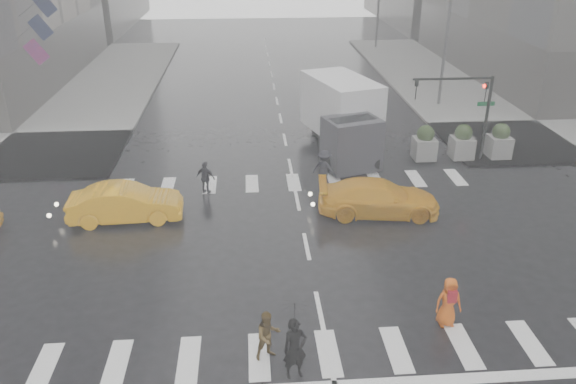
{
  "coord_description": "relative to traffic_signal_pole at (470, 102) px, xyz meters",
  "views": [
    {
      "loc": [
        -2.11,
        -18.52,
        11.13
      ],
      "look_at": [
        -0.57,
        2.0,
        1.39
      ],
      "focal_mm": 35.0,
      "sensor_mm": 36.0,
      "label": 1
    }
  ],
  "objects": [
    {
      "name": "pedestrian_brown",
      "position": [
        -10.74,
        -14.03,
        -2.45
      ],
      "size": [
        0.9,
        0.81,
        1.53
      ],
      "primitive_type": "imported",
      "rotation": [
        0.0,
        0.0,
        0.37
      ],
      "color": "#4C391B",
      "rests_on": "ground"
    },
    {
      "name": "pedestrian_orange",
      "position": [
        -5.2,
        -12.96,
        -2.39
      ],
      "size": [
        0.8,
        0.53,
        1.63
      ],
      "rotation": [
        0.0,
        0.0,
        -0.01
      ],
      "color": "#D3530E",
      "rests_on": "ground"
    },
    {
      "name": "box_truck",
      "position": [
        -6.01,
        1.95,
        -1.19
      ],
      "size": [
        2.68,
        7.13,
        3.79
      ],
      "rotation": [
        0.0,
        0.0,
        0.3
      ],
      "color": "silver",
      "rests_on": "ground"
    },
    {
      "name": "planter_mid",
      "position": [
        -0.01,
        0.19,
        -2.23
      ],
      "size": [
        1.1,
        1.1,
        1.8
      ],
      "color": "slate",
      "rests_on": "ground"
    },
    {
      "name": "taxi_mid",
      "position": [
        -16.28,
        -5.27,
        -2.46
      ],
      "size": [
        4.7,
        1.86,
        1.52
      ],
      "primitive_type": "imported",
      "rotation": [
        0.0,
        0.0,
        1.63
      ],
      "color": "orange",
      "rests_on": "ground"
    },
    {
      "name": "taxi_rear",
      "position": [
        -5.68,
        -5.5,
        -2.47
      ],
      "size": [
        4.7,
        2.51,
        1.48
      ],
      "primitive_type": "imported",
      "rotation": [
        0.0,
        0.0,
        1.47
      ],
      "color": "orange",
      "rests_on": "ground"
    },
    {
      "name": "road_markings",
      "position": [
        -9.01,
        -8.01,
        -3.21
      ],
      "size": [
        18.0,
        48.0,
        0.01
      ],
      "primitive_type": null,
      "color": "silver",
      "rests_on": "ground"
    },
    {
      "name": "pedestrian_far_b",
      "position": [
        -7.62,
        -2.58,
        -2.31
      ],
      "size": [
        1.34,
        1.18,
        1.82
      ],
      "primitive_type": "imported",
      "rotation": [
        0.0,
        0.0,
        2.56
      ],
      "color": "black",
      "rests_on": "ground"
    },
    {
      "name": "ground",
      "position": [
        -9.01,
        -8.01,
        -3.22
      ],
      "size": [
        120.0,
        120.0,
        0.0
      ],
      "primitive_type": "plane",
      "color": "black",
      "rests_on": "ground"
    },
    {
      "name": "sidewalk_ne",
      "position": [
        10.49,
        9.49,
        -3.14
      ],
      "size": [
        35.0,
        35.0,
        0.15
      ],
      "primitive_type": "cube",
      "color": "slate",
      "rests_on": "ground"
    },
    {
      "name": "pedestrian_black",
      "position": [
        -10.05,
        -14.81,
        -1.65
      ],
      "size": [
        1.17,
        1.18,
        2.43
      ],
      "rotation": [
        0.0,
        0.0,
        0.24
      ],
      "color": "black",
      "rests_on": "ground"
    },
    {
      "name": "planter_west",
      "position": [
        -2.01,
        0.19,
        -2.23
      ],
      "size": [
        1.1,
        1.1,
        1.8
      ],
      "color": "slate",
      "rests_on": "ground"
    },
    {
      "name": "pedestrian_far_a",
      "position": [
        -13.11,
        -2.9,
        -2.44
      ],
      "size": [
        1.06,
        0.88,
        1.56
      ],
      "primitive_type": "imported",
      "rotation": [
        0.0,
        0.0,
        2.72
      ],
      "color": "black",
      "rests_on": "ground"
    },
    {
      "name": "traffic_signal_pole",
      "position": [
        0.0,
        0.0,
        0.0
      ],
      "size": [
        4.45,
        0.42,
        4.5
      ],
      "color": "black",
      "rests_on": "ground"
    },
    {
      "name": "flag_cluster",
      "position": [
        -24.09,
        10.49,
        2.42
      ],
      "size": [
        2.87,
        3.06,
        4.69
      ],
      "color": "#59595B",
      "rests_on": "ground"
    },
    {
      "name": "planter_east",
      "position": [
        1.99,
        0.19,
        -2.23
      ],
      "size": [
        1.1,
        1.1,
        1.8
      ],
      "color": "slate",
      "rests_on": "ground"
    },
    {
      "name": "street_lamp_near",
      "position": [
        1.86,
        9.99,
        1.73
      ],
      "size": [
        2.15,
        0.22,
        9.0
      ],
      "color": "#59595B",
      "rests_on": "ground"
    }
  ]
}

